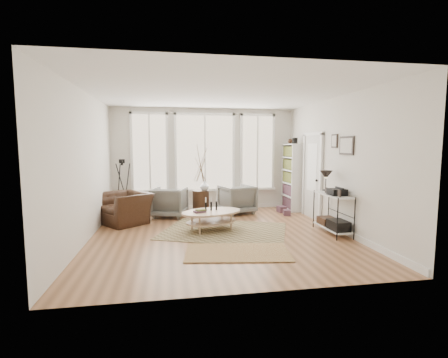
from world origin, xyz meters
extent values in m
plane|color=#A16E47|center=(0.00, 0.00, 0.00)|extent=(5.50, 5.50, 0.00)
plane|color=white|center=(0.00, 0.00, 2.90)|extent=(5.50, 5.50, 0.00)
cube|color=silver|center=(0.00, 2.75, 1.45)|extent=(5.20, 0.04, 2.90)
cube|color=silver|center=(0.00, -2.75, 1.45)|extent=(5.20, 0.04, 2.90)
cube|color=silver|center=(-2.60, 0.00, 1.45)|extent=(0.04, 5.50, 2.90)
cube|color=silver|center=(2.60, 0.00, 1.45)|extent=(0.04, 5.50, 2.90)
cube|color=white|center=(0.00, 2.74, 0.06)|extent=(5.10, 0.04, 0.12)
cube|color=white|center=(2.58, 0.00, 0.06)|extent=(0.03, 5.40, 0.12)
cube|color=tan|center=(0.00, 2.73, 1.65)|extent=(1.60, 0.03, 2.10)
cube|color=tan|center=(-1.55, 2.73, 1.65)|extent=(0.90, 0.03, 2.10)
cube|color=tan|center=(1.55, 2.73, 1.65)|extent=(0.90, 0.03, 2.10)
cube|color=white|center=(0.00, 2.71, 1.65)|extent=(1.74, 0.06, 2.24)
cube|color=white|center=(-1.55, 2.71, 1.65)|extent=(1.04, 0.06, 2.24)
cube|color=white|center=(1.55, 2.71, 1.65)|extent=(1.04, 0.06, 2.24)
cube|color=white|center=(0.00, 2.69, 0.57)|extent=(4.10, 0.12, 0.06)
cube|color=silver|center=(2.58, 1.15, 1.05)|extent=(0.04, 0.88, 2.10)
cube|color=white|center=(2.56, 1.15, 1.30)|extent=(0.01, 0.55, 1.20)
cube|color=white|center=(2.56, 0.66, 1.05)|extent=(0.06, 0.08, 2.18)
cube|color=white|center=(2.56, 1.64, 1.05)|extent=(0.06, 0.08, 2.18)
cube|color=white|center=(2.56, 1.15, 2.14)|extent=(0.06, 1.06, 0.08)
sphere|color=black|center=(2.53, 0.82, 1.00)|extent=(0.06, 0.06, 0.06)
cube|color=white|center=(2.43, 1.81, 0.95)|extent=(0.30, 0.03, 1.90)
cube|color=white|center=(2.43, 2.63, 0.95)|extent=(0.30, 0.03, 1.90)
cube|color=white|center=(2.58, 2.23, 0.95)|extent=(0.02, 0.85, 1.90)
cube|color=white|center=(2.43, 2.23, 0.95)|extent=(0.30, 0.81, 1.90)
cube|color=maroon|center=(2.43, 2.23, 0.95)|extent=(0.24, 0.75, 1.76)
cube|color=black|center=(2.43, 2.02, 1.98)|extent=(0.12, 0.10, 0.16)
sphere|color=#352016|center=(2.43, 2.38, 1.97)|extent=(0.14, 0.14, 0.14)
cube|color=white|center=(2.38, -0.30, 0.12)|extent=(0.37, 1.07, 0.03)
cube|color=white|center=(2.38, -0.30, 0.82)|extent=(0.37, 1.07, 0.02)
cylinder|color=black|center=(2.20, -0.83, 0.42)|extent=(0.02, 0.02, 0.85)
cylinder|color=black|center=(2.56, -0.83, 0.42)|extent=(0.02, 0.02, 0.85)
cylinder|color=black|center=(2.20, 0.23, 0.42)|extent=(0.02, 0.02, 0.85)
cylinder|color=black|center=(2.56, 0.23, 0.42)|extent=(0.02, 0.02, 0.85)
cylinder|color=black|center=(2.38, 0.05, 0.88)|extent=(0.14, 0.14, 0.02)
cylinder|color=black|center=(2.38, 0.05, 1.01)|extent=(0.02, 0.02, 0.30)
cone|color=black|center=(2.38, 0.05, 1.21)|extent=(0.28, 0.28, 0.18)
cube|color=black|center=(2.38, -0.45, 0.91)|extent=(0.32, 0.30, 0.13)
cube|color=black|center=(2.38, -0.55, 0.23)|extent=(0.32, 0.45, 0.20)
cube|color=#352016|center=(2.38, -0.08, 0.21)|extent=(0.32, 0.40, 0.16)
cube|color=black|center=(2.28, -0.72, 0.91)|extent=(0.02, 0.10, 0.14)
cube|color=black|center=(2.28, -0.18, 0.91)|extent=(0.02, 0.10, 0.12)
cube|color=black|center=(2.58, -0.40, 1.85)|extent=(0.03, 0.52, 0.38)
cube|color=silver|center=(2.56, -0.40, 1.85)|extent=(0.01, 0.44, 0.30)
cube|color=black|center=(2.58, 0.10, 1.95)|extent=(0.03, 0.24, 0.30)
cube|color=silver|center=(2.56, 0.10, 1.95)|extent=(0.01, 0.18, 0.24)
cube|color=brown|center=(0.15, 0.23, 0.01)|extent=(3.11, 2.75, 0.01)
cube|color=brown|center=(0.13, -1.21, 0.01)|extent=(1.91, 1.24, 0.01)
ellipsoid|color=tan|center=(-0.12, 0.35, 0.19)|extent=(1.33, 1.06, 0.03)
ellipsoid|color=tan|center=(-0.12, 0.35, 0.41)|extent=(1.55, 1.24, 0.04)
cylinder|color=tan|center=(-0.50, 0.13, 0.19)|extent=(0.04, 0.04, 0.39)
cylinder|color=tan|center=(0.26, 0.13, 0.19)|extent=(0.04, 0.04, 0.39)
cylinder|color=tan|center=(-0.50, 0.56, 0.19)|extent=(0.04, 0.04, 0.39)
cylinder|color=tan|center=(0.26, 0.56, 0.19)|extent=(0.04, 0.04, 0.39)
cylinder|color=black|center=(-0.25, 0.40, 0.53)|extent=(0.04, 0.04, 0.19)
cylinder|color=black|center=(-0.12, 0.40, 0.53)|extent=(0.04, 0.04, 0.19)
cylinder|color=black|center=(0.01, 0.40, 0.53)|extent=(0.04, 0.04, 0.19)
cube|color=#294726|center=(-0.38, 0.25, 0.46)|extent=(0.24, 0.17, 0.06)
imported|color=slate|center=(-1.02, 1.89, 0.39)|extent=(1.03, 1.04, 0.77)
imported|color=slate|center=(0.80, 2.02, 0.39)|extent=(1.04, 1.06, 0.78)
cylinder|color=#352016|center=(-0.20, 1.95, 0.33)|extent=(0.44, 0.44, 0.66)
imported|color=silver|center=(-0.10, 1.96, 0.79)|extent=(0.28, 0.28, 0.25)
imported|color=#352016|center=(-2.09, 1.36, 0.37)|extent=(1.49, 1.47, 0.73)
cylinder|color=black|center=(-2.23, 2.20, 1.37)|extent=(0.06, 0.06, 0.06)
cube|color=black|center=(-2.23, 2.20, 1.44)|extent=(0.16, 0.12, 0.11)
cylinder|color=black|center=(-2.23, 2.12, 1.44)|extent=(0.06, 0.08, 0.06)
cube|color=maroon|center=(2.05, 1.93, 0.08)|extent=(0.23, 0.28, 0.17)
cube|color=maroon|center=(2.05, 1.52, 0.07)|extent=(0.23, 0.27, 0.15)
camera|label=1|loc=(-1.00, -6.56, 1.87)|focal=26.00mm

